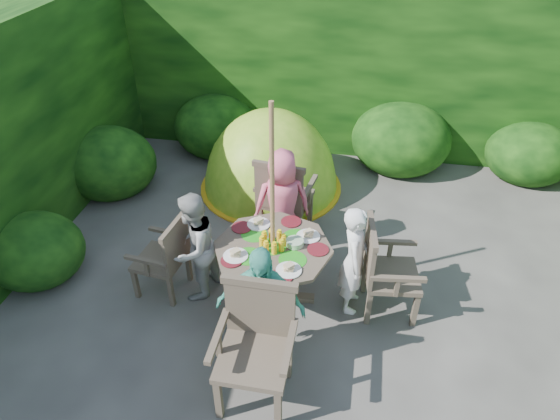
% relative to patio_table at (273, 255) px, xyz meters
% --- Properties ---
extents(ground, '(60.00, 60.00, 0.00)m').
position_rel_patio_table_xyz_m(ground, '(0.72, -0.28, -0.58)').
color(ground, '#413E3A').
rests_on(ground, ground).
extents(hedge_enclosure, '(9.00, 9.00, 2.50)m').
position_rel_patio_table_xyz_m(hedge_enclosure, '(0.72, 1.06, 0.67)').
color(hedge_enclosure, black).
rests_on(hedge_enclosure, ground).
extents(patio_table, '(1.25, 1.25, 0.83)m').
position_rel_patio_table_xyz_m(patio_table, '(0.00, 0.00, 0.00)').
color(patio_table, '#42382B').
rests_on(patio_table, ground).
extents(parasol_pole, '(0.05, 0.05, 2.20)m').
position_rel_patio_table_xyz_m(parasol_pole, '(-0.00, -0.00, 0.52)').
color(parasol_pole, olive).
rests_on(parasol_pole, ground).
extents(garden_chair_right, '(0.58, 0.64, 0.97)m').
position_rel_patio_table_xyz_m(garden_chair_right, '(1.09, 0.06, -0.06)').
color(garden_chair_right, '#42382B').
rests_on(garden_chair_right, ground).
extents(garden_chair_left, '(0.53, 0.58, 0.88)m').
position_rel_patio_table_xyz_m(garden_chair_left, '(-1.10, -0.08, -0.11)').
color(garden_chair_left, '#42382B').
rests_on(garden_chair_left, ground).
extents(garden_chair_back, '(0.70, 0.64, 1.03)m').
position_rel_patio_table_xyz_m(garden_chair_back, '(-0.08, 1.09, -0.03)').
color(garden_chair_back, '#42382B').
rests_on(garden_chair_back, ground).
extents(garden_chair_front, '(0.64, 0.57, 1.06)m').
position_rel_patio_table_xyz_m(garden_chair_front, '(0.06, -1.09, -0.02)').
color(garden_chair_front, '#42382B').
rests_on(garden_chair_front, ground).
extents(child_right, '(0.29, 0.44, 1.20)m').
position_rel_patio_table_xyz_m(child_right, '(0.79, 0.04, 0.02)').
color(child_right, white).
rests_on(child_right, ground).
extents(child_left, '(0.58, 0.68, 1.21)m').
position_rel_patio_table_xyz_m(child_left, '(-0.80, -0.05, 0.02)').
color(child_left, '#A7A7A1').
rests_on(child_left, ground).
extents(child_back, '(0.74, 0.59, 1.30)m').
position_rel_patio_table_xyz_m(child_back, '(-0.05, 0.80, 0.07)').
color(child_back, '#E55E7A').
rests_on(child_back, ground).
extents(child_front, '(0.79, 0.36, 1.32)m').
position_rel_patio_table_xyz_m(child_front, '(0.04, -0.80, 0.08)').
color(child_front, '#52C1A7').
rests_on(child_front, ground).
extents(dome_tent, '(2.19, 2.19, 2.25)m').
position_rel_patio_table_xyz_m(dome_tent, '(-0.44, 2.11, -0.58)').
color(dome_tent, '#7AB623').
rests_on(dome_tent, ground).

